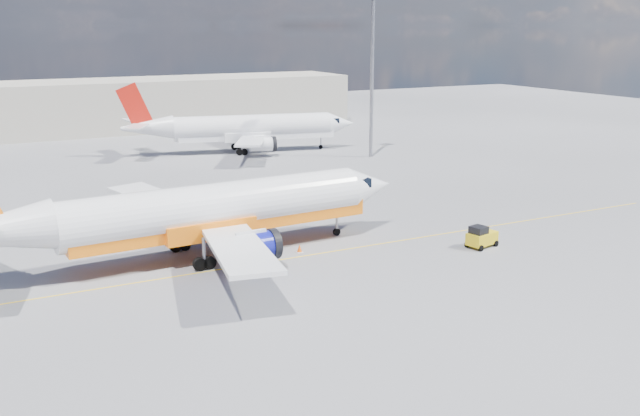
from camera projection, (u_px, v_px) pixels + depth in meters
name	position (u px, v px, depth m)	size (l,w,h in m)	color
ground	(325.00, 268.00, 49.60)	(240.00, 240.00, 0.00)	#59595E
taxi_line	(306.00, 256.00, 52.18)	(70.00, 0.15, 0.01)	yellow
terminal_main	(138.00, 104.00, 115.44)	(70.00, 14.00, 8.00)	#ABA593
main_jet	(203.00, 212.00, 50.87)	(34.19, 27.00, 10.36)	white
second_jet	(245.00, 128.00, 94.20)	(31.49, 24.25, 9.50)	white
gse_tug	(481.00, 237.00, 54.05)	(2.63, 1.96, 1.71)	black
traffic_cone	(300.00, 248.00, 52.92)	(0.43, 0.43, 0.61)	white
floodlight_mast	(372.00, 55.00, 88.29)	(1.56, 1.56, 21.40)	gray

